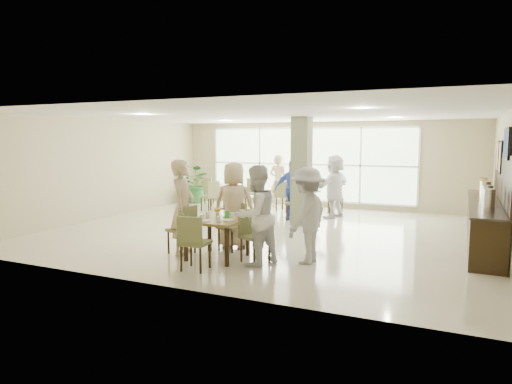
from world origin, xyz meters
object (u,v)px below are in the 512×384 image
at_px(round_table_right, 303,196).
at_px(potted_plant, 197,184).
at_px(buffet_counter, 485,220).
at_px(adult_b, 334,186).
at_px(teen_far, 234,205).
at_px(teen_standing, 307,215).
at_px(round_table_left, 225,190).
at_px(teen_right, 256,215).
at_px(teen_left, 183,207).
at_px(adult_a, 292,190).
at_px(main_table, 217,224).
at_px(adult_standing, 278,181).

height_order(round_table_right, potted_plant, potted_plant).
xyz_separation_m(buffet_counter, adult_b, (-3.79, 2.11, 0.35)).
xyz_separation_m(teen_far, adult_b, (0.91, 4.46, 0.01)).
xyz_separation_m(buffet_counter, teen_standing, (-2.98, -2.82, 0.32)).
relative_size(round_table_left, teen_right, 0.67).
height_order(round_table_left, buffet_counter, buffet_counter).
height_order(teen_left, adult_a, teen_left).
xyz_separation_m(round_table_right, adult_a, (-0.06, -0.81, 0.28)).
bearing_deg(potted_plant, round_table_left, -25.78).
bearing_deg(adult_b, main_table, 8.66).
height_order(round_table_left, adult_a, adult_a).
relative_size(round_table_left, buffet_counter, 0.25).
relative_size(main_table, teen_far, 0.57).
height_order(round_table_left, adult_b, adult_b).
relative_size(adult_a, adult_b, 0.92).
xyz_separation_m(round_table_left, round_table_right, (2.77, -0.24, -0.04)).
bearing_deg(teen_far, main_table, 84.13).
xyz_separation_m(round_table_right, teen_standing, (1.75, -4.97, 0.31)).
height_order(teen_standing, adult_a, teen_standing).
height_order(round_table_left, adult_standing, adult_standing).
bearing_deg(teen_standing, adult_standing, -145.51).
bearing_deg(teen_right, adult_a, -144.82).
xyz_separation_m(potted_plant, adult_a, (4.23, -1.79, 0.16)).
relative_size(round_table_right, teen_right, 0.57).
bearing_deg(adult_a, round_table_right, 73.43).
bearing_deg(teen_far, teen_right, 121.29).
bearing_deg(adult_a, teen_left, -109.85).
distance_m(potted_plant, adult_a, 4.59).
height_order(main_table, teen_right, teen_right).
distance_m(main_table, buffet_counter, 5.62).
distance_m(buffet_counter, teen_right, 5.02).
relative_size(main_table, round_table_right, 0.99).
bearing_deg(teen_left, teen_standing, -95.33).
height_order(round_table_left, teen_far, teen_far).
bearing_deg(teen_far, round_table_left, -72.27).
bearing_deg(adult_b, round_table_right, -75.21).
bearing_deg(teen_right, buffet_counter, 154.14).
xyz_separation_m(teen_far, adult_standing, (-1.25, 5.57, -0.02)).
xyz_separation_m(round_table_right, teen_far, (0.03, -4.50, 0.33)).
xyz_separation_m(teen_far, teen_standing, (1.72, -0.47, -0.02)).
distance_m(round_table_left, adult_a, 2.92).
relative_size(round_table_right, adult_a, 0.61).
relative_size(round_table_left, potted_plant, 0.89).
bearing_deg(teen_far, adult_b, -114.34).
distance_m(main_table, adult_b, 5.41).
height_order(teen_left, adult_b, teen_left).
xyz_separation_m(main_table, teen_left, (-0.80, 0.05, 0.26)).
bearing_deg(teen_right, teen_standing, 145.09).
relative_size(teen_far, adult_b, 0.98).
bearing_deg(adult_a, round_table_left, 146.42).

